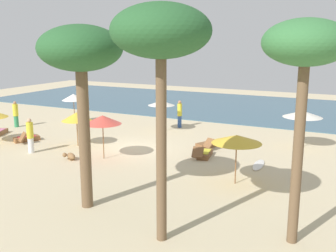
{
  "coord_description": "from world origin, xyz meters",
  "views": [
    {
      "loc": [
        11.69,
        -18.7,
        6.08
      ],
      "look_at": [
        1.36,
        1.83,
        1.1
      ],
      "focal_mm": 42.15,
      "sensor_mm": 36.0,
      "label": 1
    }
  ],
  "objects_px": {
    "umbrella_2": "(161,103)",
    "palm_0": "(305,50)",
    "lounger_0": "(204,154)",
    "person_2": "(180,114)",
    "umbrella_3": "(103,120)",
    "person_1": "(30,135)",
    "umbrella_5": "(74,97)",
    "palm_3": "(81,54)",
    "lounger_3": "(208,144)",
    "umbrella_4": "(77,117)",
    "lounger_2": "(26,139)",
    "person_0": "(16,114)",
    "umbrella_1": "(303,114)",
    "palm_2": "(161,36)",
    "umbrella_0": "(237,139)",
    "surfboard": "(259,165)",
    "dog": "(70,156)"
  },
  "relations": [
    {
      "from": "person_0",
      "to": "palm_3",
      "type": "xyz_separation_m",
      "value": [
        13.3,
        -8.88,
        4.69
      ]
    },
    {
      "from": "person_0",
      "to": "umbrella_0",
      "type": "bearing_deg",
      "value": -13.04
    },
    {
      "from": "umbrella_5",
      "to": "palm_3",
      "type": "xyz_separation_m",
      "value": [
        10.4,
        -11.78,
        3.65
      ]
    },
    {
      "from": "umbrella_5",
      "to": "lounger_0",
      "type": "distance_m",
      "value": 12.69
    },
    {
      "from": "person_2",
      "to": "lounger_0",
      "type": "bearing_deg",
      "value": -54.77
    },
    {
      "from": "umbrella_2",
      "to": "person_1",
      "type": "distance_m",
      "value": 8.95
    },
    {
      "from": "person_0",
      "to": "palm_0",
      "type": "bearing_deg",
      "value": -21.67
    },
    {
      "from": "umbrella_1",
      "to": "person_2",
      "type": "xyz_separation_m",
      "value": [
        -8.58,
        1.77,
        -0.98
      ]
    },
    {
      "from": "umbrella_0",
      "to": "lounger_2",
      "type": "distance_m",
      "value": 13.9
    },
    {
      "from": "palm_2",
      "to": "umbrella_3",
      "type": "bearing_deg",
      "value": 136.93
    },
    {
      "from": "umbrella_1",
      "to": "umbrella_4",
      "type": "distance_m",
      "value": 13.05
    },
    {
      "from": "umbrella_2",
      "to": "lounger_0",
      "type": "height_order",
      "value": "umbrella_2"
    },
    {
      "from": "palm_2",
      "to": "umbrella_5",
      "type": "bearing_deg",
      "value": 137.76
    },
    {
      "from": "lounger_2",
      "to": "palm_2",
      "type": "relative_size",
      "value": 0.24
    },
    {
      "from": "umbrella_2",
      "to": "dog",
      "type": "distance_m",
      "value": 8.3
    },
    {
      "from": "lounger_2",
      "to": "palm_3",
      "type": "bearing_deg",
      "value": -32.87
    },
    {
      "from": "lounger_3",
      "to": "palm_3",
      "type": "relative_size",
      "value": 0.27
    },
    {
      "from": "palm_2",
      "to": "surfboard",
      "type": "distance_m",
      "value": 10.76
    },
    {
      "from": "umbrella_2",
      "to": "lounger_3",
      "type": "distance_m",
      "value": 5.34
    },
    {
      "from": "umbrella_3",
      "to": "person_1",
      "type": "distance_m",
      "value": 4.48
    },
    {
      "from": "umbrella_4",
      "to": "lounger_2",
      "type": "relative_size",
      "value": 1.14
    },
    {
      "from": "umbrella_0",
      "to": "umbrella_2",
      "type": "bearing_deg",
      "value": 135.11
    },
    {
      "from": "umbrella_1",
      "to": "palm_0",
      "type": "bearing_deg",
      "value": -82.73
    },
    {
      "from": "surfboard",
      "to": "person_2",
      "type": "bearing_deg",
      "value": 139.39
    },
    {
      "from": "surfboard",
      "to": "umbrella_5",
      "type": "bearing_deg",
      "value": 165.0
    },
    {
      "from": "lounger_3",
      "to": "dog",
      "type": "distance_m",
      "value": 7.84
    },
    {
      "from": "palm_0",
      "to": "lounger_3",
      "type": "bearing_deg",
      "value": 124.36
    },
    {
      "from": "lounger_3",
      "to": "person_0",
      "type": "xyz_separation_m",
      "value": [
        -14.34,
        -1.0,
        0.78
      ]
    },
    {
      "from": "lounger_0",
      "to": "surfboard",
      "type": "xyz_separation_m",
      "value": [
        2.97,
        -0.16,
        -0.14
      ]
    },
    {
      "from": "umbrella_3",
      "to": "surfboard",
      "type": "height_order",
      "value": "umbrella_3"
    },
    {
      "from": "person_0",
      "to": "umbrella_1",
      "type": "bearing_deg",
      "value": 9.92
    },
    {
      "from": "lounger_2",
      "to": "dog",
      "type": "height_order",
      "value": "lounger_2"
    },
    {
      "from": "lounger_0",
      "to": "palm_2",
      "type": "relative_size",
      "value": 0.25
    },
    {
      "from": "lounger_2",
      "to": "palm_0",
      "type": "height_order",
      "value": "palm_0"
    },
    {
      "from": "umbrella_2",
      "to": "umbrella_4",
      "type": "xyz_separation_m",
      "value": [
        -2.65,
        -5.6,
        -0.19
      ]
    },
    {
      "from": "umbrella_2",
      "to": "umbrella_1",
      "type": "bearing_deg",
      "value": -0.82
    },
    {
      "from": "umbrella_2",
      "to": "palm_0",
      "type": "relative_size",
      "value": 0.31
    },
    {
      "from": "umbrella_2",
      "to": "palm_0",
      "type": "bearing_deg",
      "value": -47.6
    },
    {
      "from": "umbrella_4",
      "to": "dog",
      "type": "relative_size",
      "value": 2.47
    },
    {
      "from": "lounger_3",
      "to": "palm_3",
      "type": "distance_m",
      "value": 11.34
    },
    {
      "from": "person_0",
      "to": "lounger_3",
      "type": "bearing_deg",
      "value": 3.97
    },
    {
      "from": "umbrella_0",
      "to": "umbrella_2",
      "type": "height_order",
      "value": "umbrella_0"
    },
    {
      "from": "lounger_0",
      "to": "person_2",
      "type": "relative_size",
      "value": 0.91
    },
    {
      "from": "palm_0",
      "to": "dog",
      "type": "xyz_separation_m",
      "value": [
        -11.83,
        3.65,
        -5.64
      ]
    },
    {
      "from": "umbrella_1",
      "to": "palm_3",
      "type": "bearing_deg",
      "value": -115.58
    },
    {
      "from": "palm_3",
      "to": "palm_2",
      "type": "bearing_deg",
      "value": -15.02
    },
    {
      "from": "lounger_0",
      "to": "palm_3",
      "type": "distance_m",
      "value": 9.76
    },
    {
      "from": "umbrella_0",
      "to": "person_0",
      "type": "xyz_separation_m",
      "value": [
        -17.53,
        4.06,
        -1.04
      ]
    },
    {
      "from": "lounger_0",
      "to": "palm_0",
      "type": "relative_size",
      "value": 0.26
    },
    {
      "from": "person_1",
      "to": "palm_0",
      "type": "xyz_separation_m",
      "value": [
        14.64,
        -3.71,
        4.85
      ]
    }
  ]
}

